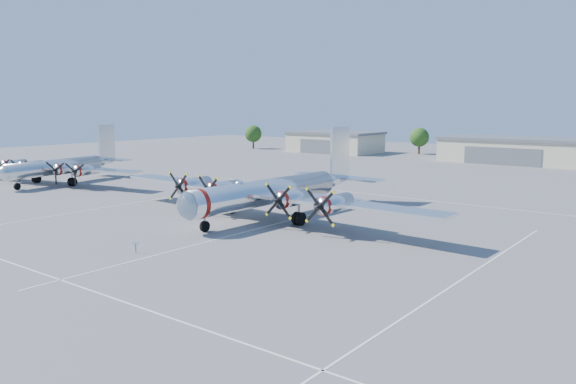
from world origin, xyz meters
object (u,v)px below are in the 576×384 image
Objects in this scene: info_placard at (136,244)px; hangar_west at (335,142)px; main_bomber_b29 at (274,216)px; bomber_west at (62,183)px; tree_west at (419,137)px; tree_far_west at (253,134)px; hangar_center at (512,150)px.

hangar_west is at bearing 90.43° from info_placard.
hangar_west is 0.53× the size of main_bomber_b29.
bomber_west is 48.06m from info_placard.
hangar_west is 88.06m from main_bomber_b29.
tree_west is at bearing 107.02° from main_bomber_b29.
main_bomber_b29 is at bearing -47.42° from tree_far_west.
main_bomber_b29 is (42.29, -77.20, -2.71)m from hangar_west.
tree_far_west reaches higher than hangar_center.
hangar_west is 21.61m from tree_west.
hangar_center is 4.31× the size of tree_far_west.
tree_west is at bearing 78.79° from info_placard.
info_placard is (23.15, -104.23, -3.48)m from tree_west.
info_placard is (43.15, -96.20, -1.97)m from hangar_west.
tree_west is at bearing 162.18° from hangar_center.
hangar_west and hangar_center have the same top height.
main_bomber_b29 is at bearing -75.34° from tree_west.
info_placard is at bearing -91.10° from hangar_center.
main_bomber_b29 is at bearing -11.08° from bomber_west.
hangar_west is 76.94m from bomber_west.
tree_far_west is at bearing 134.94° from main_bomber_b29.
info_placard is (44.00, -19.31, 0.74)m from bomber_west.
main_bomber_b29 is at bearing -92.01° from hangar_center.
hangar_west is at bearing 180.00° from hangar_center.
tree_west reaches higher than hangar_west.
hangar_center is 0.85× the size of bomber_west.
bomber_west is (-45.86, -76.89, -2.71)m from hangar_center.
hangar_center is at bearing -17.82° from tree_west.
hangar_center reaches higher than info_placard.
tree_far_west is 0.16× the size of main_bomber_b29.
tree_far_west reaches higher than main_bomber_b29.
tree_west is 88.20m from main_bomber_b29.
tree_far_west is 99.54m from main_bomber_b29.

